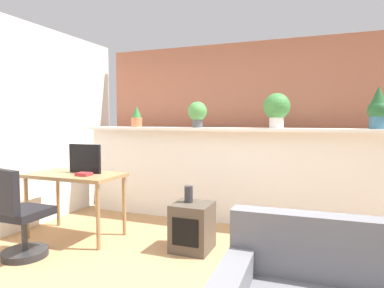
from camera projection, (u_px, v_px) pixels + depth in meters
divider_wall at (239, 177)px, 4.43m from camera, size 4.51×0.16×1.23m
plant_shelf at (239, 129)px, 4.35m from camera, size 4.51×0.40×0.04m
brick_wall_behind at (249, 128)px, 4.94m from camera, size 4.51×0.10×2.50m
potted_plant_0 at (137, 117)px, 4.90m from camera, size 0.16×0.16×0.30m
potted_plant_1 at (197, 113)px, 4.51m from camera, size 0.26×0.26×0.35m
potted_plant_2 at (277, 108)px, 4.16m from camera, size 0.33×0.33×0.43m
potted_plant_3 at (378, 108)px, 3.76m from camera, size 0.23×0.23×0.48m
desk at (75, 181)px, 3.92m from camera, size 1.10×0.60×0.75m
tv_monitor at (85, 159)px, 3.95m from camera, size 0.43×0.04×0.34m
office_chair at (18, 220)px, 3.30m from camera, size 0.48×0.48×0.91m
side_cube_shelf at (192, 227)px, 3.53m from camera, size 0.40×0.41×0.50m
vase_on_shelf at (189, 194)px, 3.56m from camera, size 0.09×0.09×0.18m
book_on_desk at (84, 174)px, 3.75m from camera, size 0.15×0.12×0.04m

